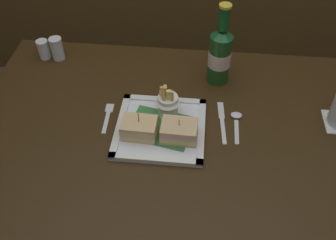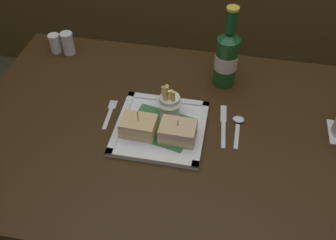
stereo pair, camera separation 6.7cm
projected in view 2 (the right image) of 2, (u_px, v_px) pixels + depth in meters
The scene contains 11 objects.
dining_table at pixel (175, 162), 1.23m from camera, with size 1.24×0.82×0.76m.
square_plate at pixel (160, 128), 1.12m from camera, with size 0.26×0.26×0.02m.
sandwich_half_left at pixel (139, 126), 1.08m from camera, with size 0.10×0.07×0.08m.
sandwich_half_right at pixel (178, 132), 1.07m from camera, with size 0.10×0.08×0.07m.
fries_cup at pixel (169, 102), 1.12m from camera, with size 0.08×0.08×0.11m.
beer_bottle at pixel (227, 57), 1.20m from camera, with size 0.07×0.07×0.27m.
fork at pixel (110, 112), 1.17m from camera, with size 0.03×0.13×0.00m.
knife at pixel (223, 124), 1.14m from camera, with size 0.03×0.18×0.00m.
spoon at pixel (238, 124), 1.13m from camera, with size 0.04×0.13×0.01m.
salt_shaker at pixel (55, 44), 1.38m from camera, with size 0.04×0.04×0.07m.
pepper_shaker at pixel (68, 45), 1.37m from camera, with size 0.04×0.04×0.08m.
Camera 2 is at (0.12, -0.76, 1.57)m, focal length 40.78 mm.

